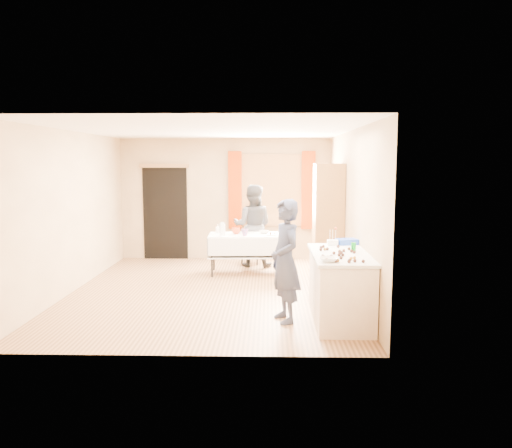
{
  "coord_description": "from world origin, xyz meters",
  "views": [
    {
      "loc": [
        0.94,
        -7.95,
        2.11
      ],
      "look_at": [
        0.74,
        0.0,
        1.11
      ],
      "focal_mm": 35.0,
      "sensor_mm": 36.0,
      "label": 1
    }
  ],
  "objects_px": {
    "party_table": "(247,250)",
    "girl": "(285,261)",
    "woman": "(253,226)",
    "cabinet": "(328,223)",
    "chair": "(253,250)",
    "counter": "(340,287)"
  },
  "relations": [
    {
      "from": "chair",
      "to": "girl",
      "type": "bearing_deg",
      "value": -62.49
    },
    {
      "from": "woman",
      "to": "counter",
      "type": "bearing_deg",
      "value": 117.35
    },
    {
      "from": "counter",
      "to": "party_table",
      "type": "distance_m",
      "value": 3.09
    },
    {
      "from": "chair",
      "to": "woman",
      "type": "relative_size",
      "value": 0.57
    },
    {
      "from": "party_table",
      "to": "woman",
      "type": "height_order",
      "value": "woman"
    },
    {
      "from": "cabinet",
      "to": "chair",
      "type": "bearing_deg",
      "value": 132.79
    },
    {
      "from": "party_table",
      "to": "girl",
      "type": "height_order",
      "value": "girl"
    },
    {
      "from": "cabinet",
      "to": "chair",
      "type": "height_order",
      "value": "cabinet"
    },
    {
      "from": "party_table",
      "to": "chair",
      "type": "relative_size",
      "value": 1.58
    },
    {
      "from": "counter",
      "to": "woman",
      "type": "relative_size",
      "value": 0.96
    },
    {
      "from": "woman",
      "to": "girl",
      "type": "bearing_deg",
      "value": 105.85
    },
    {
      "from": "counter",
      "to": "girl",
      "type": "distance_m",
      "value": 0.82
    },
    {
      "from": "girl",
      "to": "woman",
      "type": "relative_size",
      "value": 0.98
    },
    {
      "from": "cabinet",
      "to": "chair",
      "type": "relative_size",
      "value": 2.19
    },
    {
      "from": "party_table",
      "to": "chair",
      "type": "distance_m",
      "value": 1.0
    },
    {
      "from": "cabinet",
      "to": "girl",
      "type": "relative_size",
      "value": 1.28
    },
    {
      "from": "chair",
      "to": "party_table",
      "type": "bearing_deg",
      "value": -74.98
    },
    {
      "from": "counter",
      "to": "party_table",
      "type": "bearing_deg",
      "value": 115.97
    },
    {
      "from": "cabinet",
      "to": "girl",
      "type": "xyz_separation_m",
      "value": [
        -0.83,
        -2.33,
        -0.22
      ]
    },
    {
      "from": "counter",
      "to": "girl",
      "type": "xyz_separation_m",
      "value": [
        -0.73,
        -0.06,
        0.36
      ]
    },
    {
      "from": "cabinet",
      "to": "woman",
      "type": "xyz_separation_m",
      "value": [
        -1.37,
        1.18,
        -0.21
      ]
    },
    {
      "from": "woman",
      "to": "chair",
      "type": "bearing_deg",
      "value": -82.15
    }
  ]
}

